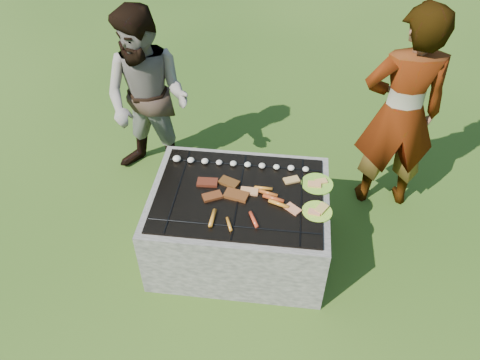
{
  "coord_description": "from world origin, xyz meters",
  "views": [
    {
      "loc": [
        0.3,
        -2.42,
        2.96
      ],
      "look_at": [
        0.0,
        0.05,
        0.7
      ],
      "focal_mm": 35.0,
      "sensor_mm": 36.0,
      "label": 1
    }
  ],
  "objects_px": {
    "plate_far": "(317,184)",
    "cook": "(400,114)",
    "plate_near": "(317,211)",
    "fire_pit": "(239,224)",
    "bystander": "(148,100)"
  },
  "relations": [
    {
      "from": "fire_pit",
      "to": "plate_near",
      "type": "distance_m",
      "value": 0.66
    },
    {
      "from": "plate_near",
      "to": "bystander",
      "type": "xyz_separation_m",
      "value": [
        -1.44,
        0.95,
        0.19
      ]
    },
    {
      "from": "cook",
      "to": "plate_far",
      "type": "bearing_deg",
      "value": 38.43
    },
    {
      "from": "bystander",
      "to": "plate_far",
      "type": "bearing_deg",
      "value": -11.96
    },
    {
      "from": "fire_pit",
      "to": "plate_far",
      "type": "distance_m",
      "value": 0.67
    },
    {
      "from": "cook",
      "to": "fire_pit",
      "type": "bearing_deg",
      "value": 27.89
    },
    {
      "from": "plate_far",
      "to": "cook",
      "type": "relative_size",
      "value": 0.17
    },
    {
      "from": "cook",
      "to": "plate_near",
      "type": "bearing_deg",
      "value": 49.85
    },
    {
      "from": "plate_near",
      "to": "cook",
      "type": "height_order",
      "value": "cook"
    },
    {
      "from": "plate_far",
      "to": "plate_near",
      "type": "xyz_separation_m",
      "value": [
        0.0,
        -0.28,
        0.0
      ]
    },
    {
      "from": "fire_pit",
      "to": "plate_far",
      "type": "relative_size",
      "value": 4.25
    },
    {
      "from": "fire_pit",
      "to": "bystander",
      "type": "relative_size",
      "value": 0.81
    },
    {
      "from": "plate_near",
      "to": "cook",
      "type": "relative_size",
      "value": 0.14
    },
    {
      "from": "plate_near",
      "to": "plate_far",
      "type": "bearing_deg",
      "value": 90.51
    },
    {
      "from": "plate_far",
      "to": "cook",
      "type": "xyz_separation_m",
      "value": [
        0.62,
        0.57,
        0.28
      ]
    }
  ]
}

